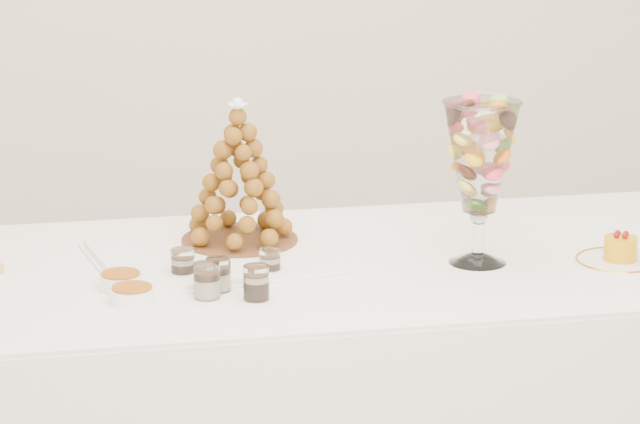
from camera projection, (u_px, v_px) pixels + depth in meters
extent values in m
cube|color=white|center=(383.00, 261.00, 3.45)|extent=(2.26, 1.02, 0.01)
cube|color=white|center=(222.00, 255.00, 3.45)|extent=(0.63, 0.53, 0.02)
cylinder|color=white|center=(478.00, 258.00, 3.43)|extent=(0.13, 0.13, 0.02)
cylinder|color=white|center=(478.00, 234.00, 3.41)|extent=(0.03, 0.03, 0.09)
sphere|color=white|center=(479.00, 215.00, 3.40)|extent=(0.04, 0.04, 0.04)
cylinder|color=white|center=(618.00, 262.00, 3.42)|extent=(0.20, 0.20, 0.01)
cylinder|color=white|center=(183.00, 265.00, 3.30)|extent=(0.06, 0.06, 0.07)
cylinder|color=white|center=(218.00, 274.00, 3.23)|extent=(0.05, 0.05, 0.07)
cylinder|color=white|center=(270.00, 263.00, 3.32)|extent=(0.05, 0.05, 0.06)
cylinder|color=white|center=(207.00, 281.00, 3.19)|extent=(0.06, 0.06, 0.08)
cylinder|color=white|center=(256.00, 283.00, 3.18)|extent=(0.06, 0.06, 0.07)
cylinder|color=white|center=(121.00, 281.00, 3.26)|extent=(0.09, 0.09, 0.03)
cylinder|color=white|center=(132.00, 295.00, 3.17)|extent=(0.10, 0.10, 0.03)
cylinder|color=brown|center=(240.00, 240.00, 3.53)|extent=(0.27, 0.27, 0.01)
cone|color=brown|center=(239.00, 171.00, 3.48)|extent=(0.29, 0.29, 0.33)
sphere|color=white|center=(238.00, 105.00, 3.44)|extent=(0.03, 0.03, 0.03)
cylinder|color=orange|center=(620.00, 248.00, 3.41)|extent=(0.08, 0.08, 0.05)
sphere|color=maroon|center=(626.00, 234.00, 3.41)|extent=(0.01, 0.01, 0.01)
sphere|color=maroon|center=(618.00, 233.00, 3.42)|extent=(0.01, 0.01, 0.01)
sphere|color=maroon|center=(616.00, 235.00, 3.40)|extent=(0.01, 0.01, 0.01)
sphere|color=maroon|center=(625.00, 236.00, 3.39)|extent=(0.01, 0.01, 0.01)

